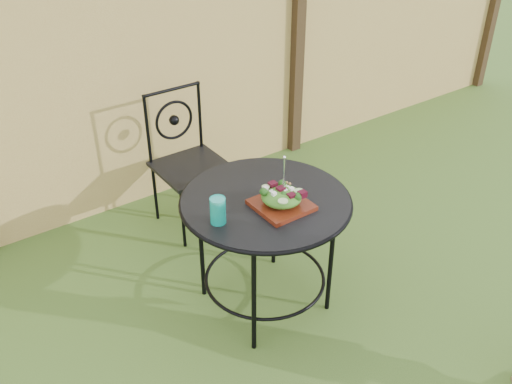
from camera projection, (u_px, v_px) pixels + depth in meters
ground at (356, 376)px, 2.93m from camera, size 60.00×60.00×0.00m
fence at (146, 75)px, 3.93m from camera, size 8.00×0.12×1.90m
patio_table at (265, 220)px, 3.09m from camera, size 0.92×0.92×0.72m
patio_chair at (187, 157)px, 3.86m from camera, size 0.46×0.46×0.95m
salad_plate at (281, 205)px, 2.94m from camera, size 0.27×0.27×0.02m
salad at (282, 197)px, 2.91m from camera, size 0.21×0.21×0.08m
fork at (284, 174)px, 2.85m from camera, size 0.01×0.01×0.18m
drinking_glass at (218, 210)px, 2.80m from camera, size 0.08×0.08×0.14m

